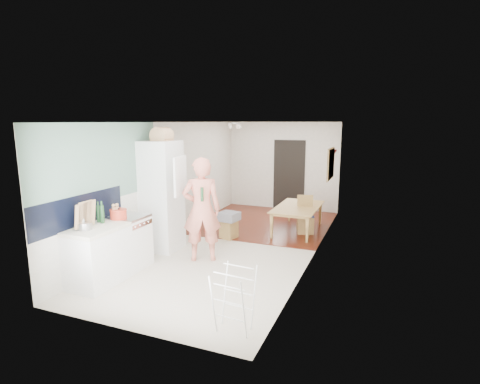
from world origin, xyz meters
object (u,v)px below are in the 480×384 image
Objects in this scene: dining_table at (299,221)px; stool at (229,229)px; dining_chair at (305,215)px; person at (202,200)px; drying_rack at (234,300)px.

dining_table is 1.68m from stool.
dining_chair is 1.79m from stool.
stool is at bearing -114.99° from person.
dining_chair is (1.41, 2.35, -0.69)m from person.
drying_rack is (0.21, -4.41, 0.15)m from dining_table.
drying_rack is at bearing -177.10° from dining_table.
dining_chair is at bearing 33.95° from stool.
dining_table is 1.80× the size of drying_rack.
person is 2.85m from dining_table.
stool is (-1.47, -0.99, -0.23)m from dining_chair.
drying_rack is (1.52, -3.36, 0.20)m from stool.
person is at bearing -87.55° from stool.
stool is 0.50× the size of drying_rack.
stool is (-1.31, -1.05, -0.05)m from dining_table.
person reaches higher than drying_rack.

